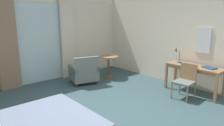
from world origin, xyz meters
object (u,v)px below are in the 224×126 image
desk_chair (186,79)px  round_cafe_table (108,62)px  desk_lamp (177,52)px  closed_book (209,68)px  armchair_by_window (84,73)px  writing_desk (194,69)px

desk_chair → round_cafe_table: bearing=96.4°
desk_chair → desk_lamp: 0.98m
desk_chair → closed_book: bearing=-32.5°
round_cafe_table → closed_book: bearing=-74.6°
desk_chair → desk_lamp: (0.50, 0.62, 0.58)m
armchair_by_window → writing_desk: bearing=-56.3°
armchair_by_window → round_cafe_table: size_ratio=1.29×
closed_book → desk_lamp: bearing=108.4°
round_cafe_table → desk_lamp: bearing=-69.0°
desk_chair → round_cafe_table: 2.72m
closed_book → writing_desk: bearing=112.3°
desk_chair → closed_book: size_ratio=2.62×
round_cafe_table → desk_chair: bearing=-83.6°
desk_lamp → armchair_by_window: 2.86m
closed_book → round_cafe_table: size_ratio=0.46×
armchair_by_window → desk_lamp: bearing=-49.5°
writing_desk → desk_chair: desk_chair is taller
closed_book → round_cafe_table: closed_book is taller
desk_chair → armchair_by_window: 3.01m
writing_desk → round_cafe_table: (-0.80, 2.66, -0.12)m
writing_desk → round_cafe_table: 2.78m
desk_lamp → round_cafe_table: (-0.80, 2.08, -0.53)m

